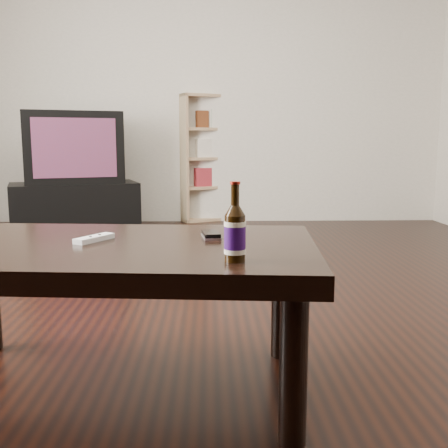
{
  "coord_description": "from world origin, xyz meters",
  "views": [
    {
      "loc": [
        0.12,
        -2.44,
        0.82
      ],
      "look_at": [
        0.16,
        -1.04,
        0.6
      ],
      "focal_mm": 42.0,
      "sensor_mm": 36.0,
      "label": 1
    }
  ],
  "objects_px": {
    "bookshelf": "(210,156)",
    "remote": "(94,238)",
    "tv_stand": "(75,207)",
    "tv": "(72,148)",
    "coffee_table": "(110,263)",
    "beer_bottle": "(235,233)",
    "phone": "(211,235)"
  },
  "relations": [
    {
      "from": "tv",
      "to": "beer_bottle",
      "type": "height_order",
      "value": "tv"
    },
    {
      "from": "beer_bottle",
      "to": "bookshelf",
      "type": "bearing_deg",
      "value": 90.95
    },
    {
      "from": "beer_bottle",
      "to": "phone",
      "type": "relative_size",
      "value": 1.87
    },
    {
      "from": "tv",
      "to": "remote",
      "type": "bearing_deg",
      "value": -93.48
    },
    {
      "from": "tv",
      "to": "beer_bottle",
      "type": "distance_m",
      "value": 3.7
    },
    {
      "from": "tv",
      "to": "coffee_table",
      "type": "xyz_separation_m",
      "value": [
        0.93,
        -3.18,
        -0.34
      ]
    },
    {
      "from": "phone",
      "to": "remote",
      "type": "bearing_deg",
      "value": -179.37
    },
    {
      "from": "coffee_table",
      "to": "tv_stand",
      "type": "bearing_deg",
      "value": 106.24
    },
    {
      "from": "phone",
      "to": "coffee_table",
      "type": "bearing_deg",
      "value": -172.23
    },
    {
      "from": "tv_stand",
      "to": "phone",
      "type": "distance_m",
      "value": 3.35
    },
    {
      "from": "tv_stand",
      "to": "bookshelf",
      "type": "distance_m",
      "value": 1.52
    },
    {
      "from": "tv_stand",
      "to": "phone",
      "type": "xyz_separation_m",
      "value": [
        1.26,
        -3.09,
        0.28
      ]
    },
    {
      "from": "tv_stand",
      "to": "beer_bottle",
      "type": "bearing_deg",
      "value": -87.99
    },
    {
      "from": "tv",
      "to": "bookshelf",
      "type": "distance_m",
      "value": 1.45
    },
    {
      "from": "bookshelf",
      "to": "phone",
      "type": "relative_size",
      "value": 11.09
    },
    {
      "from": "tv_stand",
      "to": "tv",
      "type": "relative_size",
      "value": 1.15
    },
    {
      "from": "tv",
      "to": "beer_bottle",
      "type": "relative_size",
      "value": 4.48
    },
    {
      "from": "beer_bottle",
      "to": "remote",
      "type": "height_order",
      "value": "beer_bottle"
    },
    {
      "from": "coffee_table",
      "to": "phone",
      "type": "relative_size",
      "value": 11.85
    },
    {
      "from": "bookshelf",
      "to": "coffee_table",
      "type": "relative_size",
      "value": 0.94
    },
    {
      "from": "remote",
      "to": "beer_bottle",
      "type": "bearing_deg",
      "value": -2.43
    },
    {
      "from": "beer_bottle",
      "to": "remote",
      "type": "relative_size",
      "value": 1.44
    },
    {
      "from": "bookshelf",
      "to": "phone",
      "type": "xyz_separation_m",
      "value": [
        0.0,
        -3.82,
        -0.17
      ]
    },
    {
      "from": "tv",
      "to": "remote",
      "type": "distance_m",
      "value": 3.27
    },
    {
      "from": "tv",
      "to": "remote",
      "type": "relative_size",
      "value": 6.44
    },
    {
      "from": "bookshelf",
      "to": "remote",
      "type": "bearing_deg",
      "value": -120.12
    },
    {
      "from": "coffee_table",
      "to": "tv",
      "type": "bearing_deg",
      "value": 106.24
    },
    {
      "from": "tv_stand",
      "to": "coffee_table",
      "type": "xyz_separation_m",
      "value": [
        0.93,
        -3.18,
        0.21
      ]
    },
    {
      "from": "tv_stand",
      "to": "remote",
      "type": "xyz_separation_m",
      "value": [
        0.87,
        -3.14,
        0.28
      ]
    },
    {
      "from": "tv",
      "to": "bookshelf",
      "type": "xyz_separation_m",
      "value": [
        1.25,
        0.74,
        -0.09
      ]
    },
    {
      "from": "coffee_table",
      "to": "remote",
      "type": "height_order",
      "value": "remote"
    },
    {
      "from": "phone",
      "to": "bookshelf",
      "type": "bearing_deg",
      "value": 82.46
    }
  ]
}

